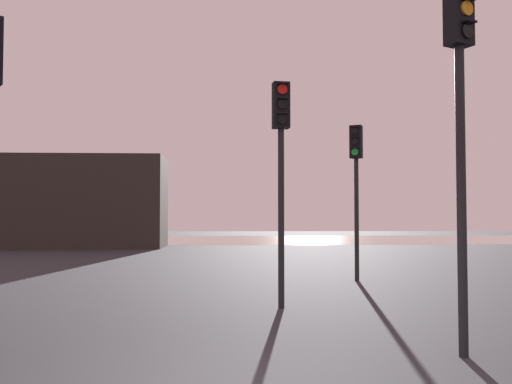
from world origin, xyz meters
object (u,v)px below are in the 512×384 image
traffic_light_far_right (356,172)px  distant_building (28,202)px  traffic_light_near_right (460,92)px  traffic_light_center (281,150)px

traffic_light_far_right → distant_building: bearing=-22.2°
distant_building → traffic_light_near_right: bearing=-60.8°
traffic_light_near_right → traffic_light_far_right: size_ratio=1.14×
distant_building → traffic_light_center: (12.24, -21.46, 0.49)m
traffic_light_far_right → traffic_light_center: bearing=87.8°
traffic_light_near_right → traffic_light_center: 4.34m
traffic_light_center → traffic_light_far_right: 5.07m
traffic_light_near_right → traffic_light_center: bearing=-89.7°
traffic_light_center → traffic_light_near_right: bearing=109.2°
distant_building → traffic_light_center: size_ratio=3.47×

